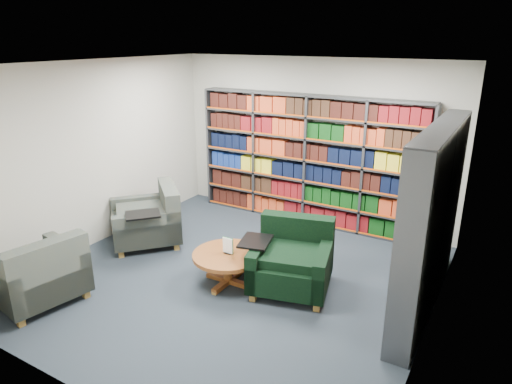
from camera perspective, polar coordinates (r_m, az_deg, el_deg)
The scene contains 7 objects.
room_shell at distance 5.78m, azimuth -3.00°, elevation 1.61°, with size 5.02×5.02×2.82m.
bookshelf_back at distance 7.85m, azimuth 6.43°, elevation 3.91°, with size 4.00×0.28×2.20m.
bookshelf_right at distance 5.63m, azimuth 21.11°, elevation -3.44°, with size 0.28×2.50×2.20m.
chair_teal_left at distance 7.38m, azimuth -12.90°, elevation -3.46°, with size 1.41×1.41×0.91m.
chair_green_right at distance 5.99m, azimuth 4.59°, elevation -8.58°, with size 1.26×1.18×0.88m.
chair_teal_front at distance 6.21m, azimuth -25.45°, elevation -9.46°, with size 1.14×1.24×0.88m.
coffee_table at distance 6.03m, azimuth -3.52°, elevation -8.43°, with size 0.93×0.93×0.65m.
Camera 1 is at (3.04, -4.61, 3.12)m, focal length 32.00 mm.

